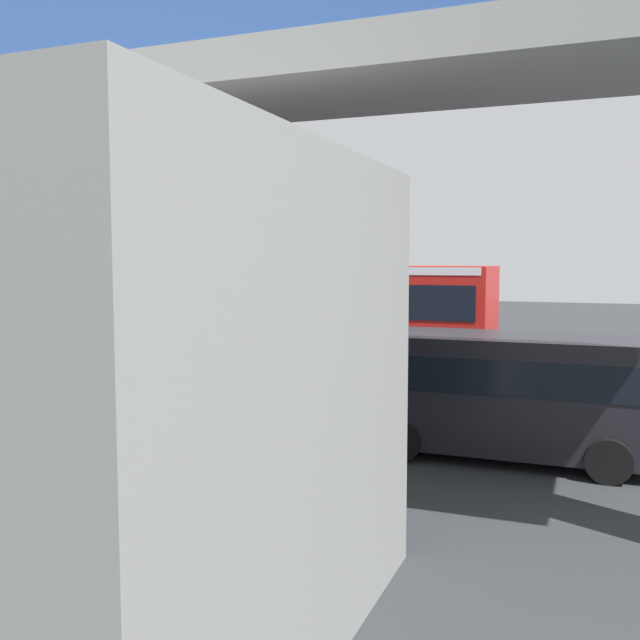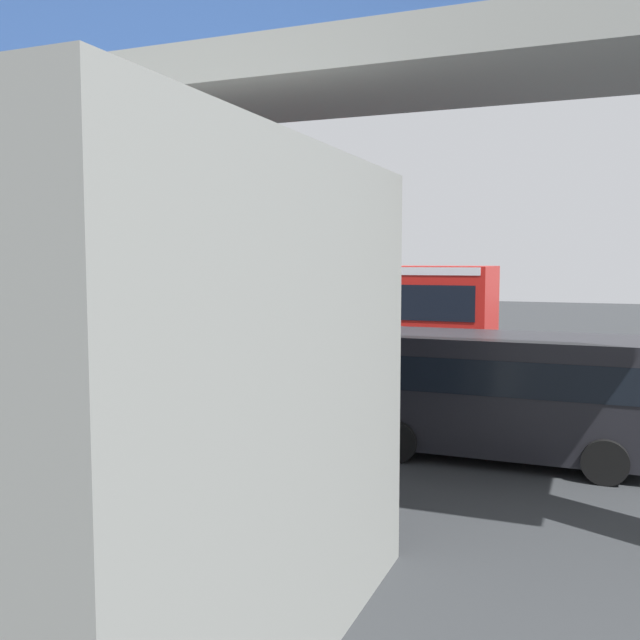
{
  "view_description": "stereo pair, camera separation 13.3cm",
  "coord_description": "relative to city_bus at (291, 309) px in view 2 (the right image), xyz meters",
  "views": [
    {
      "loc": [
        -9.57,
        18.59,
        3.3
      ],
      "look_at": [
        -2.2,
        -0.1,
        1.6
      ],
      "focal_mm": 39.64,
      "sensor_mm": 36.0,
      "label": 1
    },
    {
      "loc": [
        -9.69,
        18.54,
        3.3
      ],
      "look_at": [
        -2.2,
        -0.1,
        1.6
      ],
      "focal_mm": 39.64,
      "sensor_mm": 36.0,
      "label": 2
    }
  ],
  "objects": [
    {
      "name": "lane_dash_right",
      "position": [
        7.27,
        -1.9,
        -1.88
      ],
      "size": [
        2.0,
        0.2,
        0.01
      ],
      "primitive_type": "cube",
      "color": "silver",
      "rests_on": "ground"
    },
    {
      "name": "lane_dash_centre",
      "position": [
        3.27,
        -1.9,
        -1.88
      ],
      "size": [
        2.0,
        0.2,
        0.01
      ],
      "primitive_type": "cube",
      "color": "silver",
      "rests_on": "ground"
    },
    {
      "name": "bicycle_green",
      "position": [
        7.97,
        3.0,
        -1.51
      ],
      "size": [
        1.77,
        0.44,
        0.96
      ],
      "color": "black",
      "rests_on": "ground"
    },
    {
      "name": "pedestrian",
      "position": [
        4.49,
        4.67,
        -1.0
      ],
      "size": [
        0.38,
        0.38,
        1.79
      ],
      "color": "#2D2D38",
      "rests_on": "ground"
    },
    {
      "name": "ground",
      "position": [
        1.27,
        0.16,
        -1.88
      ],
      "size": [
        80.0,
        80.0,
        0.0
      ],
      "primitive_type": "plane",
      "color": "#2D3033"
    },
    {
      "name": "lane_dash_leftmost",
      "position": [
        -4.73,
        -1.9,
        -1.88
      ],
      "size": [
        2.0,
        0.2,
        0.01
      ],
      "primitive_type": "cube",
      "color": "silver",
      "rests_on": "ground"
    },
    {
      "name": "traffic_sign",
      "position": [
        -2.15,
        -4.02,
        0.01
      ],
      "size": [
        0.08,
        0.6,
        2.8
      ],
      "color": "slate",
      "rests_on": "ground"
    },
    {
      "name": "parked_van",
      "position": [
        -6.94,
        6.71,
        -0.7
      ],
      "size": [
        4.8,
        2.17,
        2.05
      ],
      "color": "black",
      "rests_on": "ground"
    },
    {
      "name": "lane_dash_left",
      "position": [
        -0.73,
        -1.9,
        -1.88
      ],
      "size": [
        2.0,
        0.2,
        0.01
      ],
      "primitive_type": "cube",
      "color": "silver",
      "rests_on": "ground"
    },
    {
      "name": "city_bus",
      "position": [
        0.0,
        0.0,
        0.0
      ],
      "size": [
        11.54,
        2.85,
        3.15
      ],
      "color": "red",
      "rests_on": "ground"
    }
  ]
}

